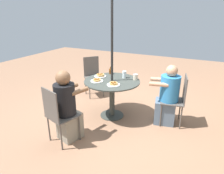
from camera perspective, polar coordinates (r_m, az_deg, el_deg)
name	(u,v)px	position (r m, az deg, el deg)	size (l,w,h in m)	color
ground_plane	(112,115)	(4.06, 0.00, -8.09)	(12.00, 12.00, 0.00)	#8C664C
patio_table	(112,88)	(3.81, 0.00, -0.34)	(1.05, 1.05, 0.74)	#383D38
umbrella_pole	(112,62)	(3.65, 0.00, 7.17)	(0.04, 0.04, 2.20)	black
patio_chair_north	(93,74)	(4.90, -5.51, 3.75)	(0.57, 0.57, 0.93)	#514C47
patio_chair_east	(58,113)	(3.14, -15.27, -7.19)	(0.50, 0.50, 0.93)	#514C47
diner_east	(67,108)	(3.21, -12.71, -5.99)	(0.53, 0.44, 1.16)	gray
patio_chair_south	(178,97)	(3.73, 18.21, -2.85)	(0.48, 0.48, 0.93)	#514C47
diner_south	(167,98)	(3.73, 15.51, -2.93)	(0.42, 0.55, 1.11)	slate
pancake_plate_a	(113,84)	(3.51, 0.43, 0.85)	(0.23, 0.23, 0.06)	white
pancake_plate_b	(100,75)	(3.99, -3.36, 3.31)	(0.23, 0.23, 0.06)	white
pancake_plate_c	(97,80)	(3.72, -4.38, 1.89)	(0.23, 0.23, 0.05)	white
syrup_bottle	(111,71)	(4.15, -0.40, 4.56)	(0.09, 0.07, 0.15)	brown
coffee_cup	(135,77)	(3.81, 6.70, 2.89)	(0.09, 0.09, 0.11)	beige
drinking_glass_a	(124,75)	(3.89, 3.55, 3.58)	(0.08, 0.08, 0.14)	silver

